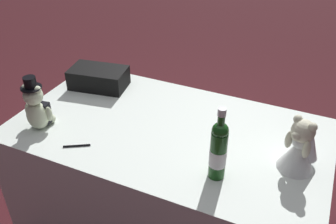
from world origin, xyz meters
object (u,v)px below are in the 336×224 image
object	(u,v)px
champagne_bottle	(218,149)
gift_case_black	(99,78)
teddy_bear_bride	(302,146)
teddy_bear_groom	(37,108)
signing_pen	(78,146)

from	to	relation	value
champagne_bottle	gift_case_black	world-z (taller)	champagne_bottle
teddy_bear_bride	gift_case_black	world-z (taller)	teddy_bear_bride
champagne_bottle	gift_case_black	distance (m)	0.99
teddy_bear_bride	champagne_bottle	distance (m)	0.37
teddy_bear_groom	signing_pen	world-z (taller)	teddy_bear_groom
teddy_bear_groom	gift_case_black	xyz separation A→B (m)	(0.04, 0.47, -0.06)
teddy_bear_bride	gift_case_black	distance (m)	1.20
teddy_bear_bride	champagne_bottle	xyz separation A→B (m)	(-0.30, -0.20, 0.03)
teddy_bear_groom	gift_case_black	distance (m)	0.48
teddy_bear_bride	signing_pen	size ratio (longest dim) A/B	2.15
teddy_bear_groom	signing_pen	xyz separation A→B (m)	(0.26, -0.05, -0.11)
teddy_bear_groom	teddy_bear_bride	distance (m)	1.24
teddy_bear_groom	champagne_bottle	xyz separation A→B (m)	(0.92, 0.03, 0.03)
champagne_bottle	signing_pen	bearing A→B (deg)	-172.89
teddy_bear_bride	gift_case_black	size ratio (longest dim) A/B	0.72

